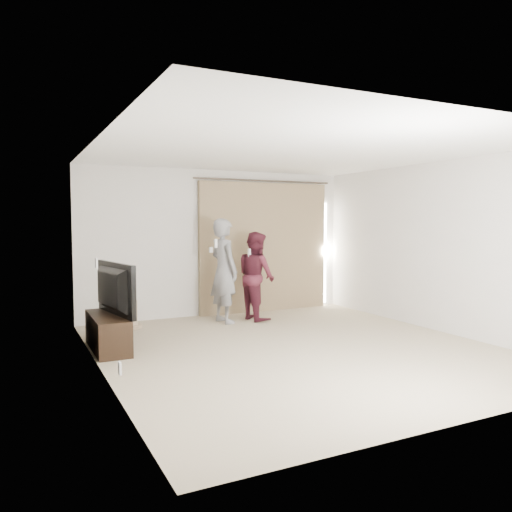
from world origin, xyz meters
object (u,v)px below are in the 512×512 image
Objects in this scene: tv_console at (108,332)px; person_woman at (256,276)px; person_man at (224,271)px; tv at (107,289)px.

person_woman reaches higher than tv_console.
person_man reaches higher than person_woman.
tv is (0.00, 0.00, 0.57)m from tv_console.
person_man reaches higher than tv_console.
person_woman reaches higher than tv.
person_woman is at bearing -80.27° from tv.
person_woman is at bearing -0.00° from person_man.
tv is at bearing -160.12° from person_woman.
tv is 0.79× the size of person_woman.
tv_console is at bearing -160.12° from person_woman.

